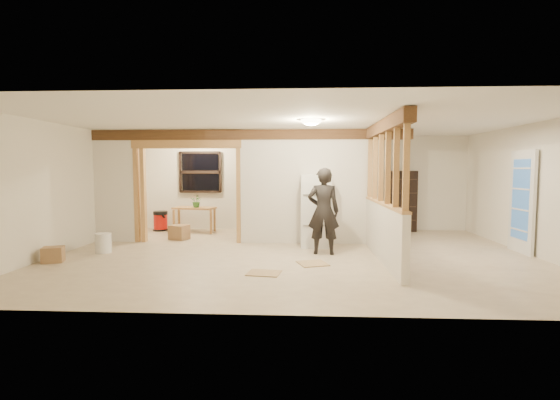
# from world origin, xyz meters

# --- Properties ---
(floor) EXTENTS (9.00, 6.50, 0.01)m
(floor) POSITION_xyz_m (0.00, 0.00, -0.01)
(floor) COLOR beige
(floor) RESTS_ON ground
(ceiling) EXTENTS (9.00, 6.50, 0.01)m
(ceiling) POSITION_xyz_m (0.00, 0.00, 2.50)
(ceiling) COLOR white
(wall_back) EXTENTS (9.00, 0.01, 2.50)m
(wall_back) POSITION_xyz_m (0.00, 3.25, 1.25)
(wall_back) COLOR silver
(wall_back) RESTS_ON floor
(wall_front) EXTENTS (9.00, 0.01, 2.50)m
(wall_front) POSITION_xyz_m (0.00, -3.25, 1.25)
(wall_front) COLOR silver
(wall_front) RESTS_ON floor
(wall_left) EXTENTS (0.01, 6.50, 2.50)m
(wall_left) POSITION_xyz_m (-4.50, 0.00, 1.25)
(wall_left) COLOR silver
(wall_left) RESTS_ON floor
(wall_right) EXTENTS (0.01, 6.50, 2.50)m
(wall_right) POSITION_xyz_m (4.50, 0.00, 1.25)
(wall_right) COLOR silver
(wall_right) RESTS_ON floor
(partition_left_stub) EXTENTS (0.90, 0.12, 2.50)m
(partition_left_stub) POSITION_xyz_m (-4.05, 1.20, 1.25)
(partition_left_stub) COLOR silver
(partition_left_stub) RESTS_ON floor
(partition_center) EXTENTS (2.80, 0.12, 2.50)m
(partition_center) POSITION_xyz_m (0.20, 1.20, 1.25)
(partition_center) COLOR silver
(partition_center) RESTS_ON floor
(doorway_frame) EXTENTS (2.46, 0.14, 2.20)m
(doorway_frame) POSITION_xyz_m (-2.40, 1.20, 1.10)
(doorway_frame) COLOR tan
(doorway_frame) RESTS_ON floor
(header_beam_back) EXTENTS (7.00, 0.18, 0.22)m
(header_beam_back) POSITION_xyz_m (-1.00, 1.20, 2.38)
(header_beam_back) COLOR #56361D
(header_beam_back) RESTS_ON ceiling
(header_beam_right) EXTENTS (0.18, 3.30, 0.22)m
(header_beam_right) POSITION_xyz_m (1.60, -0.40, 2.38)
(header_beam_right) COLOR #56361D
(header_beam_right) RESTS_ON ceiling
(pony_wall) EXTENTS (0.12, 3.20, 1.00)m
(pony_wall) POSITION_xyz_m (1.60, -0.40, 0.50)
(pony_wall) COLOR silver
(pony_wall) RESTS_ON floor
(stud_partition) EXTENTS (0.14, 3.20, 1.32)m
(stud_partition) POSITION_xyz_m (1.60, -0.40, 1.66)
(stud_partition) COLOR tan
(stud_partition) RESTS_ON pony_wall
(window_back) EXTENTS (1.12, 0.10, 1.10)m
(window_back) POSITION_xyz_m (-2.60, 3.17, 1.55)
(window_back) COLOR black
(window_back) RESTS_ON wall_back
(french_door) EXTENTS (0.12, 0.86, 2.00)m
(french_door) POSITION_xyz_m (4.42, 0.40, 1.00)
(french_door) COLOR white
(french_door) RESTS_ON floor
(ceiling_dome_main) EXTENTS (0.36, 0.36, 0.16)m
(ceiling_dome_main) POSITION_xyz_m (0.30, -0.50, 2.48)
(ceiling_dome_main) COLOR #FFEABF
(ceiling_dome_main) RESTS_ON ceiling
(ceiling_dome_util) EXTENTS (0.32, 0.32, 0.14)m
(ceiling_dome_util) POSITION_xyz_m (-2.50, 2.30, 2.48)
(ceiling_dome_util) COLOR #FFEABF
(ceiling_dome_util) RESTS_ON ceiling
(hanging_bulb) EXTENTS (0.07, 0.07, 0.07)m
(hanging_bulb) POSITION_xyz_m (-2.00, 1.60, 2.18)
(hanging_bulb) COLOR #FFD88C
(hanging_bulb) RESTS_ON ceiling
(refrigerator) EXTENTS (0.62, 0.61, 1.51)m
(refrigerator) POSITION_xyz_m (0.44, 0.84, 0.76)
(refrigerator) COLOR white
(refrigerator) RESTS_ON floor
(woman) EXTENTS (0.62, 0.42, 1.66)m
(woman) POSITION_xyz_m (0.56, 0.07, 0.83)
(woman) COLOR #272423
(woman) RESTS_ON floor
(work_table) EXTENTS (1.12, 0.72, 0.65)m
(work_table) POSITION_xyz_m (-2.62, 2.59, 0.33)
(work_table) COLOR tan
(work_table) RESTS_ON floor
(potted_plant) EXTENTS (0.37, 0.34, 0.32)m
(potted_plant) POSITION_xyz_m (-2.53, 2.49, 0.82)
(potted_plant) COLOR #255326
(potted_plant) RESTS_ON work_table
(shop_vac) EXTENTS (0.46, 0.46, 0.53)m
(shop_vac) POSITION_xyz_m (-3.59, 2.80, 0.26)
(shop_vac) COLOR #AE1109
(shop_vac) RESTS_ON floor
(bookshelf) EXTENTS (0.79, 0.26, 1.59)m
(bookshelf) POSITION_xyz_m (2.74, 3.05, 0.79)
(bookshelf) COLOR black
(bookshelf) RESTS_ON floor
(bucket) EXTENTS (0.37, 0.37, 0.38)m
(bucket) POSITION_xyz_m (-3.74, -0.03, 0.19)
(bucket) COLOR silver
(bucket) RESTS_ON floor
(box_util_a) EXTENTS (0.48, 0.45, 0.33)m
(box_util_a) POSITION_xyz_m (-2.70, 1.52, 0.17)
(box_util_a) COLOR #9A734A
(box_util_a) RESTS_ON floor
(box_util_b) EXTENTS (0.34, 0.34, 0.28)m
(box_util_b) POSITION_xyz_m (-2.79, 1.97, 0.14)
(box_util_b) COLOR #9A734A
(box_util_b) RESTS_ON floor
(box_front) EXTENTS (0.40, 0.36, 0.27)m
(box_front) POSITION_xyz_m (-4.23, -0.87, 0.14)
(box_front) COLOR #9A734A
(box_front) RESTS_ON floor
(floor_panel_near) EXTENTS (0.59, 0.59, 0.02)m
(floor_panel_near) POSITION_xyz_m (0.33, -0.76, 0.01)
(floor_panel_near) COLOR tan
(floor_panel_near) RESTS_ON floor
(floor_panel_far) EXTENTS (0.56, 0.47, 0.02)m
(floor_panel_far) POSITION_xyz_m (-0.45, -1.45, 0.01)
(floor_panel_far) COLOR tan
(floor_panel_far) RESTS_ON floor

